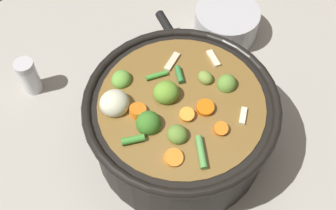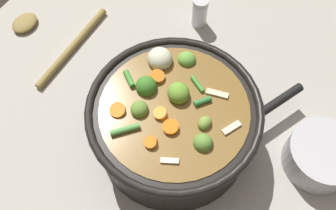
{
  "view_description": "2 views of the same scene",
  "coord_description": "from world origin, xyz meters",
  "px_view_note": "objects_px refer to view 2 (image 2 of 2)",
  "views": [
    {
      "loc": [
        -0.28,
        -0.22,
        0.66
      ],
      "look_at": [
        -0.01,
        0.02,
        0.11
      ],
      "focal_mm": 43.54,
      "sensor_mm": 36.0,
      "label": 1
    },
    {
      "loc": [
        0.15,
        -0.27,
        0.69
      ],
      "look_at": [
        -0.02,
        0.01,
        0.11
      ],
      "focal_mm": 39.58,
      "sensor_mm": 36.0,
      "label": 2
    }
  ],
  "objects_px": {
    "cooking_pot": "(174,123)",
    "wooden_spoon": "(49,35)",
    "salt_shaker": "(200,12)",
    "small_saucepan": "(319,154)"
  },
  "relations": [
    {
      "from": "small_saucepan",
      "to": "cooking_pot",
      "type": "bearing_deg",
      "value": -159.29
    },
    {
      "from": "cooking_pot",
      "to": "wooden_spoon",
      "type": "xyz_separation_m",
      "value": [
        -0.38,
        0.07,
        -0.06
      ]
    },
    {
      "from": "cooking_pot",
      "to": "salt_shaker",
      "type": "relative_size",
      "value": 4.08
    },
    {
      "from": "salt_shaker",
      "to": "small_saucepan",
      "type": "height_order",
      "value": "salt_shaker"
    },
    {
      "from": "salt_shaker",
      "to": "wooden_spoon",
      "type": "bearing_deg",
      "value": -142.4
    },
    {
      "from": "wooden_spoon",
      "to": "small_saucepan",
      "type": "xyz_separation_m",
      "value": [
        0.65,
        0.03,
        0.02
      ]
    },
    {
      "from": "small_saucepan",
      "to": "wooden_spoon",
      "type": "bearing_deg",
      "value": -177.79
    },
    {
      "from": "cooking_pot",
      "to": "salt_shaker",
      "type": "height_order",
      "value": "cooking_pot"
    },
    {
      "from": "cooking_pot",
      "to": "salt_shaker",
      "type": "bearing_deg",
      "value": 108.81
    },
    {
      "from": "salt_shaker",
      "to": "cooking_pot",
      "type": "bearing_deg",
      "value": -71.19
    }
  ]
}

